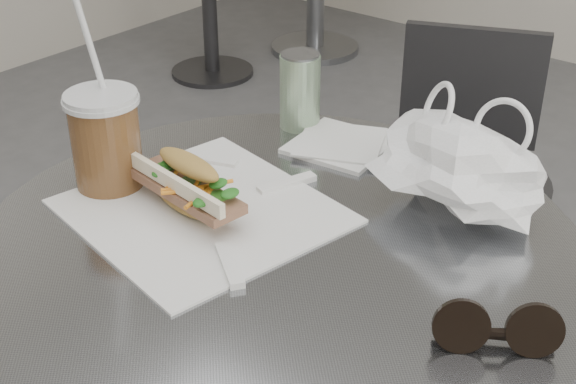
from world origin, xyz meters
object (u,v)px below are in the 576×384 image
Objects in this scene: iced_coffee at (106,139)px; banh_mi at (187,185)px; chair_far at (452,224)px; sunglasses at (497,331)px; drink_can at (300,90)px.

banh_mi is at bearing 7.98° from iced_coffee.
chair_far is 3.12× the size of banh_mi.
iced_coffee is at bearing 57.89° from chair_far.
chair_far is 1.00m from sunglasses.
sunglasses is at bearing 95.86° from chair_far.
chair_far is 2.52× the size of iced_coffee.
drink_can is at bearing 114.99° from sunglasses.
chair_far is at bearing 80.87° from iced_coffee.
sunglasses is (0.56, 0.02, -0.05)m from iced_coffee.
banh_mi is (0.00, -0.79, 0.45)m from chair_far.
drink_can is (-0.05, 0.30, 0.02)m from banh_mi.
iced_coffee is at bearing 148.53° from sunglasses.
chair_far is 0.68m from drink_can.
chair_far is at bearing 85.11° from sunglasses.
iced_coffee reaches higher than sunglasses.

